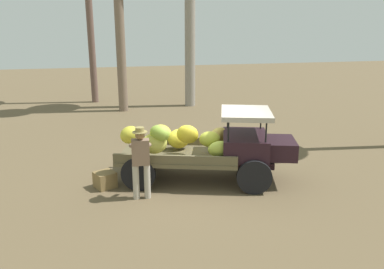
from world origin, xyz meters
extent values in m
plane|color=brown|center=(0.00, 0.00, 0.00)|extent=(60.00, 60.00, 0.00)
cube|color=black|center=(-0.30, 0.06, 0.47)|extent=(3.94, 1.64, 0.16)
cylinder|color=black|center=(1.32, 0.38, 0.42)|extent=(0.85, 0.39, 0.85)
cylinder|color=black|center=(0.83, -1.14, 0.42)|extent=(0.85, 0.39, 0.85)
cylinder|color=black|center=(-1.34, 1.24, 0.42)|extent=(0.85, 0.39, 0.85)
cylinder|color=black|center=(-1.83, -0.29, 0.42)|extent=(0.85, 0.39, 0.85)
cube|color=brown|center=(-0.73, 0.20, 0.65)|extent=(3.38, 2.55, 0.10)
cube|color=brown|center=(-0.49, 0.96, 0.81)|extent=(2.88, 0.99, 0.22)
cube|color=brown|center=(-0.97, -0.56, 0.81)|extent=(2.88, 0.99, 0.22)
cube|color=black|center=(0.89, -0.32, 0.98)|extent=(1.51, 1.78, 0.55)
cube|color=black|center=(1.75, -0.59, 0.92)|extent=(0.99, 1.23, 0.44)
cylinder|color=black|center=(1.50, 0.16, 1.53)|extent=(0.04, 0.04, 0.55)
cylinder|color=black|center=(1.11, -1.07, 1.53)|extent=(0.04, 0.04, 0.55)
cylinder|color=black|center=(0.67, 0.43, 1.53)|extent=(0.04, 0.04, 0.55)
cylinder|color=black|center=(0.27, -0.80, 1.53)|extent=(0.04, 0.04, 0.55)
cube|color=#B3A897|center=(0.89, -0.32, 1.80)|extent=(1.63, 1.82, 0.12)
ellipsoid|color=#C1BE4C|center=(-1.38, -0.01, 1.09)|extent=(0.65, 0.57, 0.60)
ellipsoid|color=yellow|center=(-1.97, -0.04, 1.35)|extent=(0.66, 0.70, 0.59)
ellipsoid|color=yellow|center=(-1.07, 0.82, 1.11)|extent=(0.73, 0.78, 0.47)
ellipsoid|color=yellow|center=(-0.65, 0.54, 1.01)|extent=(0.78, 0.71, 0.61)
ellipsoid|color=gold|center=(0.38, 0.31, 1.06)|extent=(0.76, 0.71, 0.58)
ellipsoid|color=#ABBD41|center=(0.14, -0.61, 1.01)|extent=(0.63, 0.52, 0.54)
ellipsoid|color=#A7BC49|center=(-1.05, 0.65, 1.10)|extent=(0.65, 0.65, 0.51)
ellipsoid|color=#98B83F|center=(-1.25, -0.06, 1.36)|extent=(0.77, 0.76, 0.53)
ellipsoid|color=gold|center=(-0.03, -0.27, 1.18)|extent=(0.62, 0.52, 0.44)
ellipsoid|color=yellow|center=(-0.53, 0.02, 1.26)|extent=(0.75, 0.76, 0.63)
cylinder|color=#B6AD9C|center=(-1.93, -0.76, 0.42)|extent=(0.15, 0.15, 0.84)
cylinder|color=#B6AD9C|center=(-1.67, -0.78, 0.42)|extent=(0.15, 0.15, 0.84)
cube|color=#816551|center=(-1.80, -0.77, 1.14)|extent=(0.42, 0.27, 0.59)
cylinder|color=#816551|center=(-1.89, -0.66, 1.23)|extent=(0.30, 0.39, 0.10)
cylinder|color=#816551|center=(-1.69, -0.68, 1.23)|extent=(0.35, 0.36, 0.10)
sphere|color=olive|center=(-1.80, -0.77, 1.54)|extent=(0.22, 0.22, 0.22)
cylinder|color=#95844B|center=(-1.80, -0.77, 1.61)|extent=(0.34, 0.34, 0.02)
cylinder|color=#95844B|center=(-1.80, -0.77, 1.67)|extent=(0.20, 0.20, 0.10)
cube|color=olive|center=(-2.63, 0.09, 0.20)|extent=(0.61, 0.61, 0.40)
cylinder|color=#766251|center=(-1.58, 9.20, 3.81)|extent=(0.43, 0.43, 7.62)
cylinder|color=brown|center=(-2.90, 11.77, 4.20)|extent=(0.34, 0.34, 8.40)
cylinder|color=gray|center=(1.78, 9.67, 4.93)|extent=(0.51, 0.51, 9.86)
camera|label=1|loc=(-2.60, -9.16, 3.90)|focal=36.26mm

